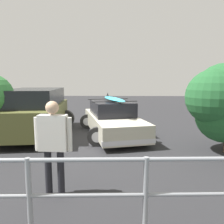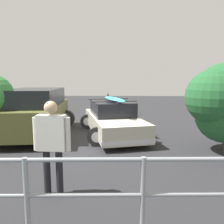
% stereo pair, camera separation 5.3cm
% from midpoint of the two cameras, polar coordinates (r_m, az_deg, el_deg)
% --- Properties ---
extents(ground_plane, '(44.00, 44.00, 0.02)m').
position_cam_midpoint_polar(ground_plane, '(7.75, -3.98, -7.06)').
color(ground_plane, '#28282B').
rests_on(ground_plane, ground).
extents(sedan_car, '(2.83, 4.56, 1.54)m').
position_cam_midpoint_polar(sedan_car, '(8.25, -0.12, -1.81)').
color(sedan_car, '#B7B29E').
rests_on(sedan_car, ground).
extents(suv_car, '(3.01, 4.77, 1.73)m').
position_cam_midpoint_polar(suv_car, '(8.72, -19.63, 0.25)').
color(suv_car, brown).
rests_on(suv_car, ground).
extents(person_bystander, '(0.66, 0.22, 1.69)m').
position_cam_midpoint_polar(person_bystander, '(3.93, -15.43, -7.04)').
color(person_bystander, black).
rests_on(person_bystander, ground).
extents(railing_fence, '(10.25, 0.58, 1.09)m').
position_cam_midpoint_polar(railing_fence, '(3.11, 22.27, -17.31)').
color(railing_fence, gray).
rests_on(railing_fence, ground).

